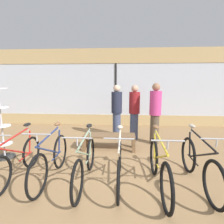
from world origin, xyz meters
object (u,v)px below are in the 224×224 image
(display_bench, at_px, (109,137))
(bicycle_far_right, at_px, (199,165))
(customer_by_window, at_px, (155,112))
(bicycle_far_left, at_px, (18,160))
(bicycle_center_right, at_px, (119,164))
(accessory_rack, at_px, (2,129))
(bicycle_left, at_px, (51,159))
(bicycle_center_left, at_px, (85,163))
(bicycle_right, at_px, (159,167))
(customer_near_rack, at_px, (117,111))
(customer_mid_floor, at_px, (134,111))

(display_bench, bearing_deg, bicycle_far_right, -42.93)
(customer_by_window, bearing_deg, display_bench, -156.71)
(bicycle_far_left, bearing_deg, bicycle_center_right, -0.66)
(accessory_rack, bearing_deg, bicycle_left, -29.26)
(bicycle_center_left, bearing_deg, customer_by_window, 53.88)
(bicycle_right, bearing_deg, bicycle_far_right, 10.10)
(bicycle_left, height_order, bicycle_right, bicycle_right)
(bicycle_right, bearing_deg, bicycle_center_right, 170.51)
(customer_near_rack, bearing_deg, bicycle_far_left, -124.43)
(bicycle_left, xyz_separation_m, accessory_rack, (-1.56, 0.87, 0.33))
(bicycle_left, height_order, customer_by_window, customer_by_window)
(bicycle_right, distance_m, display_bench, 2.00)
(bicycle_center_right, distance_m, customer_near_rack, 2.66)
(bicycle_center_right, bearing_deg, bicycle_far_right, 0.58)
(bicycle_far_left, distance_m, customer_mid_floor, 3.50)
(accessory_rack, bearing_deg, customer_by_window, 18.24)
(bicycle_center_right, bearing_deg, accessory_rack, 162.18)
(bicycle_far_left, bearing_deg, bicycle_far_right, -0.14)
(bicycle_far_left, distance_m, bicycle_center_right, 1.93)
(bicycle_right, xyz_separation_m, accessory_rack, (-3.53, 1.03, 0.34))
(bicycle_center_left, relative_size, bicycle_center_right, 1.06)
(bicycle_right, bearing_deg, display_bench, 120.10)
(display_bench, bearing_deg, bicycle_far_left, -135.23)
(bicycle_center_right, relative_size, display_bench, 1.18)
(accessory_rack, bearing_deg, display_bench, 15.50)
(bicycle_left, distance_m, bicycle_center_right, 1.29)
(bicycle_right, height_order, customer_near_rack, customer_near_rack)
(bicycle_center_left, distance_m, bicycle_center_right, 0.62)
(bicycle_far_left, xyz_separation_m, bicycle_center_right, (1.93, -0.02, 0.00))
(customer_mid_floor, bearing_deg, bicycle_center_left, -111.49)
(bicycle_far_right, bearing_deg, display_bench, 137.07)
(bicycle_far_right, distance_m, customer_by_window, 2.27)
(bicycle_center_right, height_order, customer_mid_floor, customer_mid_floor)
(bicycle_center_left, bearing_deg, accessory_rack, 157.09)
(bicycle_center_left, xyz_separation_m, bicycle_far_right, (2.02, 0.04, 0.01))
(accessory_rack, bearing_deg, customer_mid_floor, 27.02)
(display_bench, height_order, customer_near_rack, customer_near_rack)
(customer_by_window, bearing_deg, bicycle_right, -97.67)
(bicycle_center_right, distance_m, customer_by_window, 2.46)
(bicycle_right, relative_size, display_bench, 1.28)
(bicycle_left, relative_size, bicycle_right, 0.96)
(bicycle_far_left, relative_size, bicycle_right, 0.94)
(customer_mid_floor, bearing_deg, bicycle_right, -84.11)
(customer_by_window, bearing_deg, bicycle_far_right, -79.28)
(bicycle_center_right, height_order, bicycle_far_right, bicycle_far_right)
(bicycle_left, height_order, display_bench, bicycle_left)
(bicycle_far_right, relative_size, accessory_rack, 0.99)
(bicycle_center_left, bearing_deg, bicycle_far_left, 177.88)
(bicycle_far_left, bearing_deg, bicycle_center_left, -2.12)
(customer_by_window, distance_m, customer_mid_floor, 0.71)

